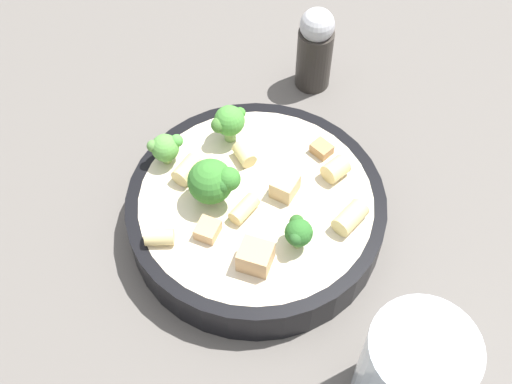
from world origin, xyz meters
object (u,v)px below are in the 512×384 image
object	(u,v)px
rigatoni_3	(350,217)
chicken_chunk_2	(285,186)
rigatoni_2	(244,154)
rigatoni_0	(160,237)
rigatoni_1	(336,169)
broccoli_floret_1	(229,121)
rigatoni_5	(187,170)
rigatoni_4	(244,209)
chicken_chunk_3	(208,230)
broccoli_floret_0	(213,181)
chicken_chunk_0	(322,149)
pepper_shaker	(315,48)
drinking_glass	(409,378)
chicken_chunk_1	(255,257)
broccoli_floret_2	(299,232)
broccoli_floret_3	(165,148)
pasta_bowl	(256,210)

from	to	relation	value
rigatoni_3	chicken_chunk_2	bearing A→B (deg)	-177.46
rigatoni_2	rigatoni_0	bearing A→B (deg)	-94.63
rigatoni_1	broccoli_floret_1	bearing A→B (deg)	-171.05
rigatoni_0	rigatoni_5	size ratio (longest dim) A/B	0.94
rigatoni_3	rigatoni_4	distance (m)	0.09
chicken_chunk_2	chicken_chunk_3	distance (m)	0.08
broccoli_floret_0	chicken_chunk_3	distance (m)	0.04
rigatoni_4	chicken_chunk_3	size ratio (longest dim) A/B	1.41
chicken_chunk_0	pepper_shaker	distance (m)	0.13
broccoli_floret_0	rigatoni_1	distance (m)	0.11
chicken_chunk_2	rigatoni_5	bearing A→B (deg)	-158.15
rigatoni_3	chicken_chunk_0	world-z (taller)	rigatoni_3
rigatoni_4	drinking_glass	size ratio (longest dim) A/B	0.27
rigatoni_1	drinking_glass	bearing A→B (deg)	-44.02
broccoli_floret_0	chicken_chunk_1	world-z (taller)	broccoli_floret_0
broccoli_floret_2	rigatoni_3	size ratio (longest dim) A/B	1.01
chicken_chunk_0	pepper_shaker	xyz separation A→B (m)	(-0.07, 0.11, 0.00)
rigatoni_0	pepper_shaker	size ratio (longest dim) A/B	0.25
rigatoni_3	rigatoni_5	bearing A→B (deg)	-166.19
chicken_chunk_3	rigatoni_0	bearing A→B (deg)	-135.36
broccoli_floret_3	rigatoni_5	distance (m)	0.03
rigatoni_0	broccoli_floret_3	bearing A→B (deg)	124.24
chicken_chunk_1	rigatoni_0	bearing A→B (deg)	-161.24
rigatoni_3	rigatoni_5	distance (m)	0.14
rigatoni_2	rigatoni_3	world-z (taller)	rigatoni_3
rigatoni_0	rigatoni_1	xyz separation A→B (m)	(0.08, 0.14, 0.00)
pasta_bowl	broccoli_floret_0	distance (m)	0.06
broccoli_floret_3	rigatoni_2	distance (m)	0.07
rigatoni_2	chicken_chunk_2	xyz separation A→B (m)	(0.05, -0.01, 0.00)
rigatoni_1	drinking_glass	distance (m)	0.19
chicken_chunk_3	rigatoni_3	bearing A→B (deg)	38.60
broccoli_floret_0	pepper_shaker	size ratio (longest dim) A/B	0.47
rigatoni_0	chicken_chunk_3	xyz separation A→B (m)	(0.03, 0.03, -0.00)
pasta_bowl	chicken_chunk_3	xyz separation A→B (m)	(-0.01, -0.05, 0.02)
broccoli_floret_0	chicken_chunk_0	xyz separation A→B (m)	(0.05, 0.09, -0.02)
rigatoni_1	drinking_glass	xyz separation A→B (m)	(0.13, -0.13, -0.01)
rigatoni_2	rigatoni_4	xyz separation A→B (m)	(0.03, -0.05, -0.00)
rigatoni_2	chicken_chunk_2	world-z (taller)	chicken_chunk_2
rigatoni_3	chicken_chunk_0	bearing A→B (deg)	137.37
rigatoni_2	broccoli_floret_1	bearing A→B (deg)	152.40
broccoli_floret_1	broccoli_floret_2	distance (m)	0.13
rigatoni_3	drinking_glass	size ratio (longest dim) A/B	0.29
broccoli_floret_0	chicken_chunk_1	bearing A→B (deg)	-27.27
rigatoni_4	pepper_shaker	size ratio (longest dim) A/B	0.28
rigatoni_2	rigatoni_4	bearing A→B (deg)	-55.97
rigatoni_5	drinking_glass	xyz separation A→B (m)	(0.24, -0.06, -0.01)
rigatoni_0	chicken_chunk_1	size ratio (longest dim) A/B	0.92
broccoli_floret_3	pepper_shaker	size ratio (longest dim) A/B	0.32
rigatoni_3	chicken_chunk_3	xyz separation A→B (m)	(-0.09, -0.07, -0.00)
chicken_chunk_1	pepper_shaker	xyz separation A→B (m)	(-0.08, 0.23, -0.00)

